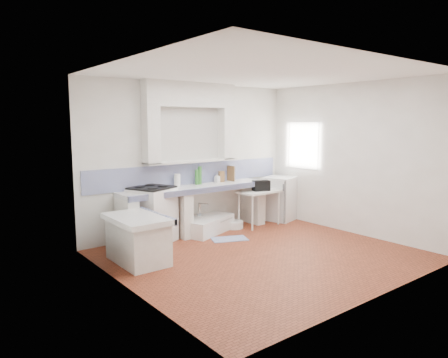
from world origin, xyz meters
TOP-DOWN VIEW (x-y plane):
  - floor at (0.00, 0.00)m, footprint 4.50×4.50m
  - ceiling at (0.00, 0.00)m, footprint 4.50×4.50m
  - wall_back at (0.00, 2.00)m, footprint 4.50×0.00m
  - wall_front at (0.00, -2.00)m, footprint 4.50×0.00m
  - wall_left at (-2.25, 0.00)m, footprint 0.00×4.50m
  - wall_right at (2.25, 0.00)m, footprint 0.00×4.50m
  - alcove_mass at (-0.10, 1.88)m, footprint 1.90×0.25m
  - window_frame at (2.42, 1.20)m, footprint 0.35×0.86m
  - lace_valance at (2.28, 1.20)m, footprint 0.01×0.84m
  - counter_slab at (-0.10, 1.70)m, footprint 3.00×0.60m
  - counter_lip at (-0.10, 1.42)m, footprint 3.00×0.04m
  - counter_pier_left at (-1.50, 1.70)m, footprint 0.20×0.55m
  - counter_pier_mid at (-0.45, 1.70)m, footprint 0.20×0.55m
  - counter_pier_right at (1.30, 1.70)m, footprint 0.20×0.55m
  - peninsula_top at (-1.70, 0.90)m, footprint 0.70×1.10m
  - peninsula_base at (-1.70, 0.90)m, footprint 0.60×1.00m
  - peninsula_lip at (-1.37, 0.90)m, footprint 0.04×1.10m
  - backsplash at (0.00, 1.99)m, footprint 4.27×0.03m
  - stove at (-1.02, 1.73)m, footprint 0.86×0.85m
  - sink at (0.09, 1.66)m, footprint 1.25×0.96m
  - side_table at (1.23, 1.43)m, footprint 0.88×0.53m
  - fridge at (1.94, 1.55)m, footprint 0.75×0.75m
  - bucket_red at (-0.16, 1.71)m, footprint 0.31×0.31m
  - bucket_orange at (0.04, 1.53)m, footprint 0.40×0.40m
  - bucket_blue at (0.43, 1.67)m, footprint 0.37×0.37m
  - basin_white at (0.70, 1.58)m, footprint 0.37×0.37m
  - water_bottle_a at (0.05, 1.85)m, footprint 0.09×0.09m
  - water_bottle_b at (0.18, 1.85)m, footprint 0.09×0.09m
  - black_bag at (1.26, 1.41)m, footprint 0.37×0.28m
  - green_bottle_a at (0.01, 1.85)m, footprint 0.07×0.07m
  - green_bottle_b at (0.08, 1.85)m, footprint 0.10×0.10m
  - knife_block at (0.60, 1.85)m, footprint 0.12×0.10m
  - cutting_board at (0.84, 1.85)m, footprint 0.03×0.22m
  - paper_towel at (-0.43, 1.85)m, footprint 0.16×0.16m
  - soap_bottle at (0.49, 1.85)m, footprint 0.10×0.10m
  - rug at (0.13, 1.01)m, footprint 0.72×0.58m

SIDE VIEW (x-z plane):
  - floor at x=0.00m, z-range 0.00..0.00m
  - rug at x=0.13m, z-range 0.00..0.01m
  - basin_white at x=0.70m, z-range 0.00..0.14m
  - sink at x=0.09m, z-range 0.00..0.27m
  - bucket_blue at x=0.43m, z-range 0.00..0.27m
  - water_bottle_b at x=0.18m, z-range 0.00..0.28m
  - bucket_red at x=-0.16m, z-range 0.00..0.29m
  - bucket_orange at x=0.04m, z-range 0.00..0.29m
  - water_bottle_a at x=0.05m, z-range 0.00..0.33m
  - peninsula_base at x=-1.70m, z-range 0.00..0.62m
  - side_table at x=1.23m, z-range 0.34..0.38m
  - counter_pier_left at x=-1.50m, z-range 0.00..0.82m
  - counter_pier_mid at x=-0.45m, z-range 0.00..0.82m
  - counter_pier_right at x=1.30m, z-range 0.00..0.82m
  - fridge at x=1.94m, z-range 0.00..0.92m
  - stove at x=-1.02m, z-range 0.00..0.94m
  - peninsula_top at x=-1.70m, z-range 0.62..0.70m
  - peninsula_lip at x=-1.37m, z-range 0.61..0.71m
  - black_bag at x=1.26m, z-range 0.71..0.92m
  - counter_slab at x=-0.10m, z-range 0.82..0.90m
  - counter_lip at x=-0.10m, z-range 0.81..0.91m
  - soap_bottle at x=0.49m, z-range 0.90..1.09m
  - knife_block at x=0.60m, z-range 0.90..1.11m
  - paper_towel at x=-0.43m, z-range 0.90..1.14m
  - green_bottle_a at x=0.01m, z-range 0.90..1.19m
  - cutting_board at x=0.84m, z-range 0.90..1.20m
  - green_bottle_b at x=0.08m, z-range 0.90..1.24m
  - backsplash at x=0.00m, z-range 0.90..1.30m
  - wall_back at x=0.00m, z-range -0.85..3.65m
  - wall_front at x=0.00m, z-range -0.85..3.65m
  - wall_left at x=-2.25m, z-range -0.85..3.65m
  - wall_right at x=2.25m, z-range -0.85..3.65m
  - window_frame at x=2.42m, z-range 1.07..2.13m
  - lace_valance at x=2.28m, z-range 1.86..2.10m
  - alcove_mass at x=-0.10m, z-range 2.35..2.80m
  - ceiling at x=0.00m, z-range 2.80..2.80m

